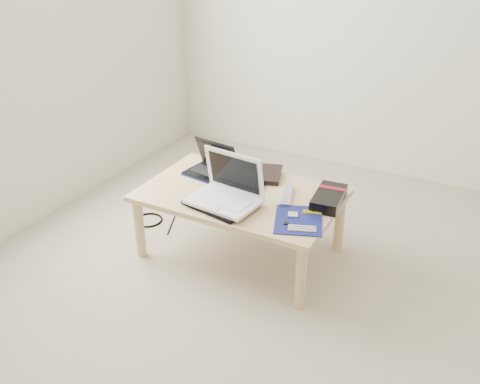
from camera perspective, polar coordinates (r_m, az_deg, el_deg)
The scene contains 13 objects.
ground at distance 2.67m, azimuth 7.77°, elevation -14.96°, with size 4.00×4.00×0.00m, color beige.
coffee_table at distance 3.03m, azimuth 0.04°, elevation -0.88°, with size 1.10×0.70×0.40m.
book at distance 3.20m, azimuth 1.76°, elevation 2.00°, with size 0.36×0.33×0.03m.
netbook at distance 3.21m, azimuth -2.92°, elevation 2.65°, with size 0.32×0.25×0.20m.
tablet at distance 3.04m, azimuth -0.11°, elevation 0.42°, with size 0.31×0.26×0.01m.
remote at distance 2.97m, azimuth 5.00°, elevation -0.35°, with size 0.12×0.24×0.02m.
neoprene_sleeve at distance 2.87m, azimuth -2.08°, elevation -1.24°, with size 0.35×0.25×0.02m, color black.
white_laptop at distance 2.86m, azimuth -1.39°, elevation 0.07°, with size 0.39×0.30×0.26m.
motherboard at distance 2.75m, azimuth 6.28°, elevation -2.98°, with size 0.33×0.36×0.01m.
gpu_box at distance 2.92m, azimuth 9.46°, elevation -0.63°, with size 0.17×0.30×0.06m.
cable_coil at distance 2.97m, azimuth -1.87°, elevation -0.33°, with size 0.11×0.11×0.01m, color black.
floor_cable_coil at distance 3.57m, azimuth -9.73°, elevation -2.96°, with size 0.18×0.18×0.01m, color black.
floor_cable_trail at distance 3.56m, azimuth -7.11°, elevation -2.93°, with size 0.01×0.01×0.37m, color black.
Camera 1 is at (0.61, -1.89, 1.78)m, focal length 40.00 mm.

